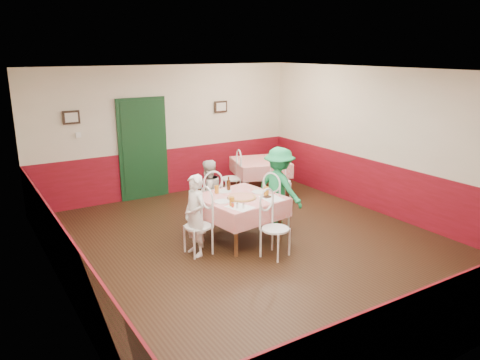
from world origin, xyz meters
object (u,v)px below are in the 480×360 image
glass_a (232,201)px  glass_b (266,191)px  chair_second_a (231,179)px  wallet (267,197)px  chair_left (198,226)px  diner_left (195,215)px  glass_c (217,190)px  main_table (240,219)px  chair_right (277,204)px  chair_far (210,202)px  diner_right (279,188)px  diner_far (208,193)px  pizza (242,197)px  chair_second_b (281,182)px  second_table (260,177)px  beer_bottle (229,184)px  chair_near (275,229)px

glass_a → glass_b: bearing=11.7°
chair_second_a → wallet: (-0.67, -2.28, 0.32)m
chair_left → diner_left: size_ratio=0.70×
chair_second_a → glass_b: bearing=0.1°
glass_c → wallet: 0.87m
diner_left → main_table: bearing=93.9°
chair_right → chair_far: 1.20m
glass_c → diner_right: (1.12, -0.26, -0.09)m
chair_second_a → diner_far: 1.62m
glass_a → glass_b: (0.76, 0.16, 0.00)m
pizza → glass_a: glass_a is taller
glass_c → chair_second_b: bearing=23.8°
pizza → diner_left: diner_left is taller
diner_far → glass_a: bearing=69.0°
main_table → chair_second_a: 2.27m
glass_c → diner_right: bearing=-12.9°
diner_far → glass_b: bearing=106.3°
second_table → chair_left: bearing=-140.9°
main_table → chair_far: bearing=97.9°
glass_a → main_table: bearing=42.9°
diner_left → chair_far: bearing=137.3°
second_table → glass_c: (-2.01, -1.64, 0.45)m
chair_far → diner_right: diner_right is taller
beer_bottle → chair_right: bearing=-18.9°
wallet → second_table: bearing=50.1°
diner_left → diner_right: size_ratio=0.87×
chair_far → glass_b: 1.20m
main_table → chair_second_b: (1.78, 1.27, 0.08)m
chair_far → chair_near: (0.23, -1.68, 0.00)m
glass_c → wallet: (0.59, -0.64, -0.06)m
main_table → diner_far: bearing=97.9°
diner_left → chair_near: bearing=50.5°
chair_near → pizza: (-0.13, 0.77, 0.33)m
chair_second_a → diner_far: size_ratio=0.74×
chair_right → glass_c: chair_right is taller
glass_b → diner_far: (-0.54, 1.06, -0.23)m
chair_right → chair_near: bearing=123.2°
chair_right → glass_b: size_ratio=5.93×
chair_right → diner_right: bearing=-101.8°
chair_right → glass_a: 1.33m
beer_bottle → glass_b: bearing=-55.3°
chair_far → diner_left: 1.25m
glass_c → diner_right: diner_right is taller
wallet → diner_far: bearing=104.9°
second_table → chair_left: 3.38m
second_table → glass_a: size_ratio=7.68×
chair_far → diner_right: (1.01, -0.72, 0.29)m
wallet → chair_second_b: bearing=39.2°
main_table → diner_right: 0.97m
second_table → wallet: bearing=-121.9°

